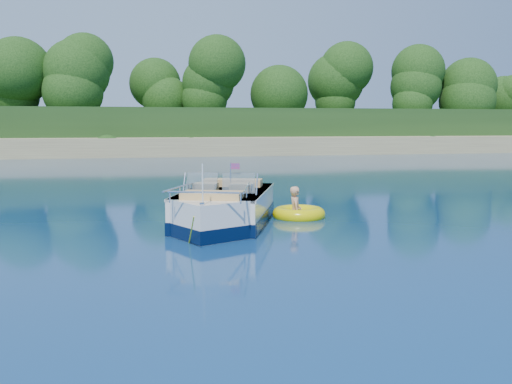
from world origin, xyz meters
TOP-DOWN VIEW (x-y plane):
  - ground at (0.00, 0.00)m, footprint 160.00×160.00m
  - shoreline at (0.00, 63.77)m, footprint 170.00×59.00m
  - treeline at (0.04, 41.01)m, footprint 150.00×7.12m
  - motorboat at (-3.10, 3.25)m, footprint 3.42×5.73m
  - tow_tube at (-0.81, 4.07)m, footprint 1.93×1.93m
  - boy at (-0.93, 4.04)m, footprint 0.43×0.81m

SIDE VIEW (x-z plane):
  - ground at x=0.00m, z-range 0.00..0.00m
  - boy at x=-0.93m, z-range -0.77..0.77m
  - tow_tube at x=-0.81m, z-range -0.09..0.30m
  - motorboat at x=-3.10m, z-range -0.61..1.39m
  - shoreline at x=0.00m, z-range -2.02..3.98m
  - treeline at x=0.04m, z-range 1.45..9.64m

